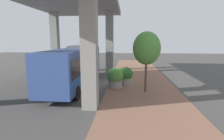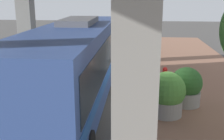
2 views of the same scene
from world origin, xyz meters
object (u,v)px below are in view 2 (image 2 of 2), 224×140
(fire_hydrant, at_px, (165,78))
(bus, at_px, (74,62))
(planter_front, at_px, (167,94))
(planter_middle, at_px, (186,87))

(fire_hydrant, bearing_deg, bus, 36.03)
(fire_hydrant, xyz_separation_m, planter_front, (0.21, 3.19, 0.29))
(bus, distance_m, planter_middle, 4.80)
(planter_front, xyz_separation_m, planter_middle, (-0.92, -1.16, -0.07))
(bus, xyz_separation_m, planter_front, (-3.67, 0.37, -1.09))
(fire_hydrant, height_order, planter_middle, planter_middle)
(bus, distance_m, fire_hydrant, 4.99)
(planter_front, bearing_deg, fire_hydrant, -93.76)
(bus, xyz_separation_m, fire_hydrant, (-3.88, -2.82, -1.38))
(planter_middle, bearing_deg, planter_front, 51.79)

